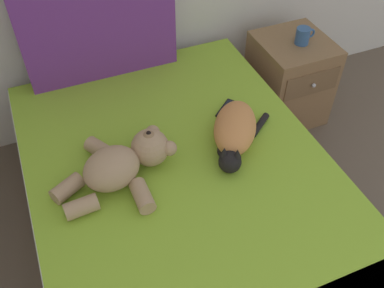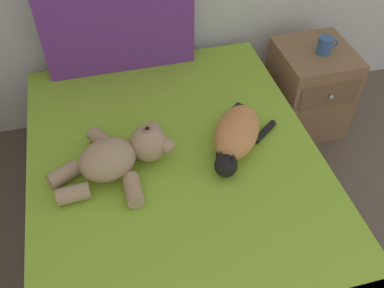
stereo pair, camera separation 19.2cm
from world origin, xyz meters
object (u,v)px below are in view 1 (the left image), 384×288
nightstand (289,79)px  mug (303,36)px  cell_phone (228,109)px  teddy_bear (123,163)px  bed (186,208)px  patterned_cushion (99,27)px  cat (235,131)px

nightstand → mug: size_ratio=4.43×
cell_phone → nightstand: bearing=28.9°
nightstand → mug: 0.31m
teddy_bear → bed: bearing=-23.2°
cell_phone → teddy_bear: bearing=-160.2°
patterned_cushion → cell_phone: 0.78m
cat → patterned_cushion: bearing=117.8°
cat → teddy_bear: (-0.52, -0.00, 0.00)m
bed → mug: bearing=32.6°
cat → nightstand: (0.66, 0.54, -0.27)m
teddy_bear → cell_phone: teddy_bear is taller
nightstand → teddy_bear: bearing=-155.5°
patterned_cushion → mug: patterned_cushion is taller
nightstand → mug: (0.02, -0.02, 0.31)m
cat → mug: 0.86m
cell_phone → mug: (0.61, 0.30, 0.11)m
teddy_bear → mug: teddy_bear is taller
bed → patterned_cushion: size_ratio=2.42×
teddy_bear → nightstand: 1.33m
teddy_bear → cell_phone: (0.60, 0.21, -0.07)m
patterned_cushion → nightstand: bearing=-12.2°
mug → teddy_bear: bearing=-156.8°
bed → mug: 1.20m
nightstand → patterned_cushion: bearing=167.8°
bed → cat: bearing=20.2°
teddy_bear → cat: bearing=0.2°
teddy_bear → mug: size_ratio=4.63×
patterned_cushion → cat: bearing=-62.2°
bed → teddy_bear: size_ratio=3.44×
teddy_bear → mug: bearing=23.2°
cat → teddy_bear: size_ratio=0.73×
bed → cell_phone: cell_phone is taller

